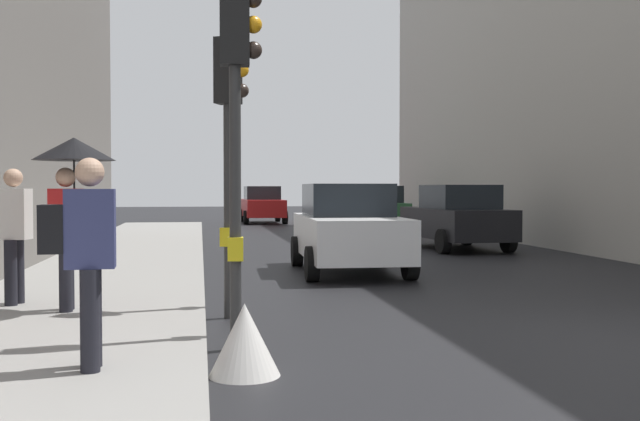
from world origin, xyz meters
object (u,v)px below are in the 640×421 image
object	(u,v)px
warning_sign_triangle	(245,340)
pedestrian_with_umbrella	(71,175)
pedestrian_with_black_backpack	(10,228)
car_red_sedan	(262,205)
car_dark_suv	(457,217)
car_green_estate	(376,209)
car_white_compact	(348,228)
traffic_light_near_left	(237,91)
traffic_light_near_right	(230,120)
pedestrian_with_grey_backpack	(85,250)

from	to	relation	value
warning_sign_triangle	pedestrian_with_umbrella	bearing A→B (deg)	123.69
warning_sign_triangle	pedestrian_with_black_backpack	bearing A→B (deg)	128.46
car_red_sedan	car_dark_suv	bearing A→B (deg)	-76.20
car_green_estate	car_white_compact	bearing A→B (deg)	-105.79
car_red_sedan	pedestrian_with_black_backpack	distance (m)	26.00
traffic_light_near_left	car_green_estate	world-z (taller)	traffic_light_near_left
traffic_light_near_right	car_green_estate	size ratio (longest dim) A/B	0.87
traffic_light_near_right	pedestrian_with_black_backpack	world-z (taller)	traffic_light_near_right
car_dark_suv	pedestrian_with_umbrella	distance (m)	13.06
car_white_compact	car_dark_suv	bearing A→B (deg)	50.96
traffic_light_near_left	car_red_sedan	world-z (taller)	traffic_light_near_left
car_white_compact	warning_sign_triangle	bearing A→B (deg)	-107.79
car_red_sedan	pedestrian_with_grey_backpack	world-z (taller)	pedestrian_with_grey_backpack
car_green_estate	traffic_light_near_right	bearing A→B (deg)	-109.04
traffic_light_near_right	car_red_sedan	size ratio (longest dim) A/B	0.87
traffic_light_near_right	pedestrian_with_grey_backpack	bearing A→B (deg)	-112.77
pedestrian_with_umbrella	pedestrian_with_grey_backpack	world-z (taller)	pedestrian_with_umbrella
traffic_light_near_right	pedestrian_with_umbrella	size ratio (longest dim) A/B	1.73
traffic_light_near_right	pedestrian_with_umbrella	distance (m)	2.07
car_white_compact	warning_sign_triangle	world-z (taller)	car_white_compact
pedestrian_with_black_backpack	traffic_light_near_left	bearing A→B (deg)	-41.40
car_red_sedan	car_white_compact	world-z (taller)	same
car_green_estate	pedestrian_with_umbrella	xyz separation A→B (m)	(-8.28, -18.38, 0.96)
pedestrian_with_grey_backpack	pedestrian_with_black_backpack	xyz separation A→B (m)	(-1.49, 3.76, 0.00)
pedestrian_with_grey_backpack	pedestrian_with_black_backpack	bearing A→B (deg)	111.60
car_dark_suv	car_white_compact	size ratio (longest dim) A/B	1.01
car_red_sedan	car_green_estate	bearing A→B (deg)	-63.89
traffic_light_near_right	car_dark_suv	distance (m)	11.94
car_white_compact	pedestrian_with_black_backpack	xyz separation A→B (m)	(-5.35, -4.31, 0.29)
pedestrian_with_grey_backpack	pedestrian_with_black_backpack	world-z (taller)	same
traffic_light_near_right	car_green_estate	bearing A→B (deg)	70.96
car_white_compact	pedestrian_with_grey_backpack	distance (m)	8.95
traffic_light_near_left	car_dark_suv	bearing A→B (deg)	60.89
traffic_light_near_left	car_red_sedan	distance (m)	28.10
traffic_light_near_right	traffic_light_near_left	distance (m)	1.89
traffic_light_near_right	traffic_light_near_left	world-z (taller)	traffic_light_near_left
warning_sign_triangle	traffic_light_near_right	bearing A→B (deg)	90.14
pedestrian_with_black_backpack	car_green_estate	bearing A→B (deg)	62.73
pedestrian_with_black_backpack	pedestrian_with_umbrella	bearing A→B (deg)	-35.81
traffic_light_near_right	car_red_sedan	distance (m)	26.21
pedestrian_with_grey_backpack	warning_sign_triangle	xyz separation A→B (m)	(1.34, 0.20, -0.84)
car_red_sedan	warning_sign_triangle	size ratio (longest dim) A/B	6.52
car_red_sedan	car_dark_suv	distance (m)	16.66
car_dark_suv	car_green_estate	world-z (taller)	same
car_green_estate	warning_sign_triangle	world-z (taller)	car_green_estate
pedestrian_with_black_backpack	car_dark_suv	bearing A→B (deg)	44.68
warning_sign_triangle	car_dark_suv	bearing A→B (deg)	62.98
car_green_estate	pedestrian_with_grey_backpack	bearing A→B (deg)	-109.60
pedestrian_with_black_backpack	car_red_sedan	bearing A→B (deg)	78.05
traffic_light_near_left	car_dark_suv	size ratio (longest dim) A/B	0.90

